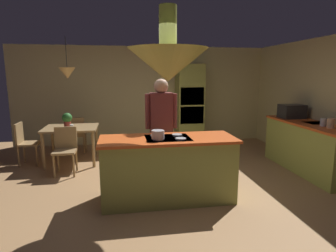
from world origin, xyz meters
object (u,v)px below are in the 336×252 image
person_at_island (161,124)px  microwave_on_counter (292,111)px  oven_tower (189,105)px  chair_by_back_wall (76,133)px  cooking_pot_on_cooktop (158,135)px  dining_table (71,132)px  cup_on_table (72,127)px  potted_plant_on_table (67,119)px  canister_flour (331,123)px  canister_sugar (323,122)px  chair_facing_island (65,147)px  kitchen_island (168,169)px  chair_at_corner (25,141)px

person_at_island → microwave_on_counter: bearing=15.1°
oven_tower → chair_by_back_wall: oven_tower is taller
chair_by_back_wall → cooking_pot_on_cooktop: 3.33m
oven_tower → microwave_on_counter: (1.74, -1.82, 0.03)m
oven_tower → dining_table: oven_tower is taller
oven_tower → cup_on_table: oven_tower is taller
potted_plant_on_table → canister_flour: (4.60, -1.80, 0.09)m
dining_table → canister_flour: 4.90m
potted_plant_on_table → canister_sugar: canister_sugar is taller
chair_facing_island → kitchen_island: bearing=-40.0°
person_at_island → canister_sugar: 2.85m
oven_tower → person_at_island: oven_tower is taller
person_at_island → chair_at_corner: 3.03m
cup_on_table → cooking_pot_on_cooktop: 2.50m
dining_table → person_at_island: person_at_island is taller
chair_at_corner → cooking_pot_on_cooktop: (2.45, -2.23, 0.52)m
potted_plant_on_table → cup_on_table: potted_plant_on_table is taller
potted_plant_on_table → canister_sugar: (4.60, -1.62, 0.08)m
kitchen_island → person_at_island: (-0.01, 0.65, 0.55)m
oven_tower → chair_by_back_wall: bearing=-170.5°
dining_table → chair_by_back_wall: size_ratio=1.23×
dining_table → cup_on_table: (0.06, -0.23, 0.15)m
microwave_on_counter → dining_table: bearing=171.5°
chair_by_back_wall → microwave_on_counter: 4.77m
dining_table → chair_at_corner: chair_at_corner is taller
kitchen_island → chair_by_back_wall: kitchen_island is taller
chair_by_back_wall → canister_sugar: bearing=153.1°
cup_on_table → chair_at_corner: bearing=166.9°
chair_by_back_wall → cooking_pot_on_cooktop: cooking_pot_on_cooktop is taller
kitchen_island → chair_facing_island: kitchen_island is taller
chair_facing_island → canister_sugar: (4.54, -0.96, 0.51)m
oven_tower → chair_facing_island: oven_tower is taller
person_at_island → chair_facing_island: 1.94m
person_at_island → potted_plant_on_table: size_ratio=5.89×
chair_by_back_wall → potted_plant_on_table: bearing=85.0°
dining_table → canister_sugar: size_ratio=7.63×
oven_tower → cooking_pot_on_cooktop: (-1.26, -3.37, -0.03)m
chair_by_back_wall → canister_sugar: 5.12m
chair_by_back_wall → cooking_pot_on_cooktop: size_ratio=4.83×
potted_plant_on_table → oven_tower: bearing=22.0°
cup_on_table → cooking_pot_on_cooktop: cooking_pot_on_cooktop is taller
canister_sugar → potted_plant_on_table: bearing=160.6°
chair_at_corner → canister_flour: size_ratio=5.30×
chair_facing_island → oven_tower: bearing=33.0°
kitchen_island → cooking_pot_on_cooktop: size_ratio=10.87×
dining_table → cooking_pot_on_cooktop: 2.73m
dining_table → cooking_pot_on_cooktop: size_ratio=5.94×
cup_on_table → chair_facing_island: bearing=-97.3°
person_at_island → cup_on_table: 2.06m
kitchen_island → cooking_pot_on_cooktop: cooking_pot_on_cooktop is taller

